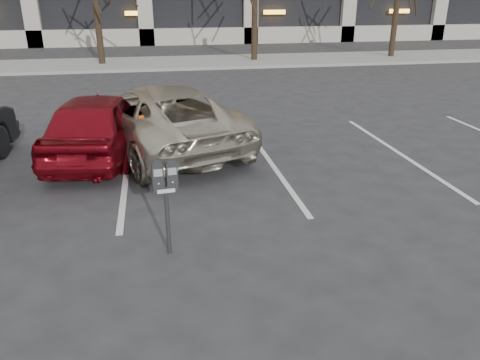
# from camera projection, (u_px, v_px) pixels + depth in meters

# --- Properties ---
(ground) EXTENTS (140.00, 140.00, 0.00)m
(ground) POSITION_uv_depth(u_px,v_px,m) (216.00, 218.00, 7.04)
(ground) COLOR #28282B
(ground) RESTS_ON ground
(sidewalk) EXTENTS (80.00, 4.00, 0.12)m
(sidewalk) POSITION_uv_depth(u_px,v_px,m) (170.00, 63.00, 21.59)
(sidewalk) COLOR gray
(sidewalk) RESTS_ON ground
(stall_lines) EXTENTS (16.90, 5.20, 0.00)m
(stall_lines) POSITION_uv_depth(u_px,v_px,m) (127.00, 170.00, 8.89)
(stall_lines) COLOR silver
(stall_lines) RESTS_ON ground
(parking_meter) EXTENTS (0.33, 0.16, 1.25)m
(parking_meter) POSITION_uv_depth(u_px,v_px,m) (165.00, 185.00, 5.75)
(parking_meter) COLOR black
(parking_meter) RESTS_ON ground
(suv_silver) EXTENTS (3.83, 5.44, 1.38)m
(suv_silver) POSITION_uv_depth(u_px,v_px,m) (160.00, 117.00, 9.88)
(suv_silver) COLOR beige
(suv_silver) RESTS_ON ground
(car_red) EXTENTS (2.12, 4.11, 1.34)m
(car_red) POSITION_uv_depth(u_px,v_px,m) (98.00, 124.00, 9.45)
(car_red) COLOR maroon
(car_red) RESTS_ON ground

